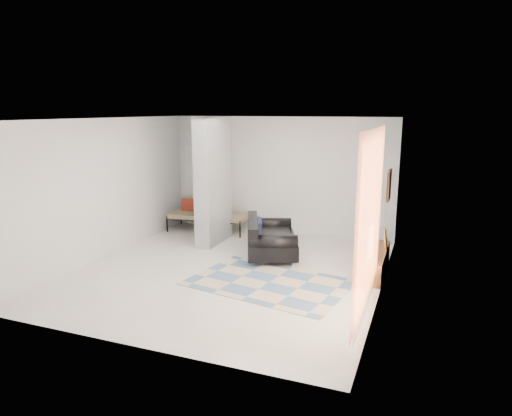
% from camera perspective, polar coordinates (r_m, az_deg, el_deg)
% --- Properties ---
extents(floor, '(6.00, 6.00, 0.00)m').
position_cam_1_polar(floor, '(8.66, -3.31, -7.80)').
color(floor, silver).
rests_on(floor, ground).
extents(ceiling, '(6.00, 6.00, 0.00)m').
position_cam_1_polar(ceiling, '(8.14, -3.55, 11.05)').
color(ceiling, white).
rests_on(ceiling, wall_back).
extents(wall_back, '(6.00, 0.00, 6.00)m').
position_cam_1_polar(wall_back, '(11.05, 2.99, 4.08)').
color(wall_back, silver).
rests_on(wall_back, ground).
extents(wall_front, '(6.00, 0.00, 6.00)m').
position_cam_1_polar(wall_front, '(5.76, -15.80, -4.01)').
color(wall_front, silver).
rests_on(wall_front, ground).
extents(wall_left, '(0.00, 6.00, 6.00)m').
position_cam_1_polar(wall_left, '(9.73, -18.37, 2.36)').
color(wall_left, silver).
rests_on(wall_left, ground).
extents(wall_right, '(0.00, 6.00, 6.00)m').
position_cam_1_polar(wall_right, '(7.60, 15.83, -0.12)').
color(wall_right, silver).
rests_on(wall_right, ground).
extents(partition_column, '(0.35, 1.20, 2.80)m').
position_cam_1_polar(partition_column, '(10.18, -5.38, 3.34)').
color(partition_column, '#9DA2A4').
rests_on(partition_column, floor).
extents(hallway_door, '(0.85, 0.06, 2.04)m').
position_cam_1_polar(hallway_door, '(11.88, -6.78, 2.73)').
color(hallway_door, white).
rests_on(hallway_door, floor).
extents(curtain, '(0.00, 2.55, 2.55)m').
position_cam_1_polar(curtain, '(6.48, 14.20, -1.67)').
color(curtain, '#D16837').
rests_on(curtain, wall_right).
extents(wall_art, '(0.04, 0.45, 0.55)m').
position_cam_1_polar(wall_art, '(8.44, 16.30, 2.78)').
color(wall_art, '#3A1C0F').
rests_on(wall_art, wall_right).
extents(media_console, '(0.45, 1.63, 0.80)m').
position_cam_1_polar(media_console, '(8.80, 14.44, -6.44)').
color(media_console, brown).
rests_on(media_console, floor).
extents(loveseat, '(1.52, 1.90, 0.76)m').
position_cam_1_polar(loveseat, '(9.44, 1.54, -3.84)').
color(loveseat, silver).
rests_on(loveseat, floor).
extents(daybed, '(1.99, 0.97, 0.77)m').
position_cam_1_polar(daybed, '(11.39, -6.01, -0.79)').
color(daybed, black).
rests_on(daybed, floor).
extents(area_rug, '(2.97, 2.25, 0.01)m').
position_cam_1_polar(area_rug, '(8.07, 1.67, -9.28)').
color(area_rug, '#C5B596').
rests_on(area_rug, floor).
extents(cylinder_lamp, '(0.11, 0.11, 0.58)m').
position_cam_1_polar(cylinder_lamp, '(8.27, 14.14, -4.11)').
color(cylinder_lamp, white).
rests_on(cylinder_lamp, media_console).
extents(bronze_figurine, '(0.14, 0.14, 0.25)m').
position_cam_1_polar(bronze_figurine, '(9.10, 14.53, -3.72)').
color(bronze_figurine, '#302115').
rests_on(bronze_figurine, media_console).
extents(vase, '(0.19, 0.19, 0.20)m').
position_cam_1_polar(vase, '(8.45, 13.98, -5.12)').
color(vase, silver).
rests_on(vase, media_console).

